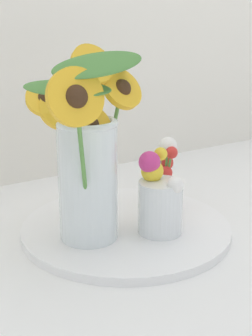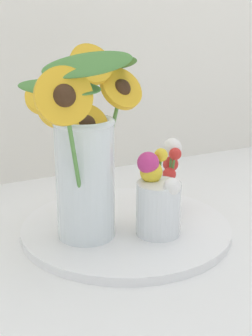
{
  "view_description": "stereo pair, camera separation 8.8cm",
  "coord_description": "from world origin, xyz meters",
  "px_view_note": "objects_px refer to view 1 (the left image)",
  "views": [
    {
      "loc": [
        -0.44,
        -0.65,
        0.4
      ],
      "look_at": [
        0.02,
        0.06,
        0.13
      ],
      "focal_mm": 50.0,
      "sensor_mm": 36.0,
      "label": 1
    },
    {
      "loc": [
        -0.36,
        -0.7,
        0.4
      ],
      "look_at": [
        0.02,
        0.06,
        0.13
      ],
      "focal_mm": 50.0,
      "sensor_mm": 36.0,
      "label": 2
    }
  ],
  "objects_px": {
    "serving_tray": "(126,228)",
    "mason_jar_sunflowers": "(87,158)",
    "vase_small_center": "(159,199)",
    "vase_bulb_right": "(164,180)"
  },
  "relations": [
    {
      "from": "serving_tray",
      "to": "mason_jar_sunflowers",
      "type": "xyz_separation_m",
      "value": [
        -0.09,
        -0.02,
        0.16
      ]
    },
    {
      "from": "serving_tray",
      "to": "vase_small_center",
      "type": "relative_size",
      "value": 2.64
    },
    {
      "from": "vase_small_center",
      "to": "mason_jar_sunflowers",
      "type": "bearing_deg",
      "value": 159.8
    },
    {
      "from": "mason_jar_sunflowers",
      "to": "vase_small_center",
      "type": "xyz_separation_m",
      "value": [
        0.12,
        -0.05,
        -0.09
      ]
    },
    {
      "from": "vase_small_center",
      "to": "vase_bulb_right",
      "type": "relative_size",
      "value": 1.0
    },
    {
      "from": "serving_tray",
      "to": "vase_small_center",
      "type": "bearing_deg",
      "value": -60.89
    },
    {
      "from": "vase_small_center",
      "to": "vase_bulb_right",
      "type": "bearing_deg",
      "value": 48.05
    },
    {
      "from": "mason_jar_sunflowers",
      "to": "vase_small_center",
      "type": "bearing_deg",
      "value": -20.2
    },
    {
      "from": "serving_tray",
      "to": "vase_bulb_right",
      "type": "distance_m",
      "value": 0.13
    },
    {
      "from": "serving_tray",
      "to": "mason_jar_sunflowers",
      "type": "relative_size",
      "value": 1.17
    }
  ]
}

